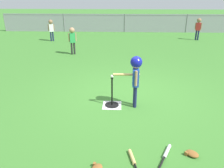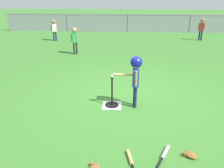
{
  "view_description": "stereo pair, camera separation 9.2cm",
  "coord_description": "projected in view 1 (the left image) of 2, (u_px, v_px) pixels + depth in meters",
  "views": [
    {
      "loc": [
        -0.18,
        -5.35,
        2.52
      ],
      "look_at": [
        -0.39,
        -0.57,
        0.55
      ],
      "focal_mm": 36.27,
      "sensor_mm": 36.0,
      "label": 1
    },
    {
      "loc": [
        -0.09,
        -5.35,
        2.52
      ],
      "look_at": [
        -0.39,
        -0.57,
        0.55
      ],
      "focal_mm": 36.27,
      "sensor_mm": 36.0,
      "label": 2
    }
  ],
  "objects": [
    {
      "name": "batting_tee",
      "position": [
        112.0,
        101.0,
        5.34
      ],
      "size": [
        0.32,
        0.32,
        0.7
      ],
      "color": "black",
      "rests_on": "ground_plane"
    },
    {
      "name": "ground_plane",
      "position": [
        128.0,
        95.0,
        5.9
      ],
      "size": [
        60.0,
        60.0,
        0.0
      ],
      "primitive_type": "plane",
      "color": "#3D7A2D"
    },
    {
      "name": "spare_bat_silver",
      "position": [
        166.0,
        154.0,
        3.74
      ],
      "size": [
        0.35,
        0.66,
        0.06
      ],
      "color": "silver",
      "rests_on": "ground_plane"
    },
    {
      "name": "outfield_fence",
      "position": [
        125.0,
        22.0,
        14.75
      ],
      "size": [
        16.06,
        0.06,
        1.15
      ],
      "color": "slate",
      "rests_on": "ground_plane"
    },
    {
      "name": "fielder_deep_left",
      "position": [
        198.0,
        26.0,
        12.25
      ],
      "size": [
        0.31,
        0.23,
        1.18
      ],
      "color": "#191E4C",
      "rests_on": "ground_plane"
    },
    {
      "name": "glove_by_plate",
      "position": [
        97.0,
        168.0,
        3.42
      ],
      "size": [
        0.22,
        0.26,
        0.07
      ],
      "color": "brown",
      "rests_on": "ground_plane"
    },
    {
      "name": "glove_near_bats",
      "position": [
        192.0,
        154.0,
        3.73
      ],
      "size": [
        0.27,
        0.27,
        0.07
      ],
      "color": "brown",
      "rests_on": "ground_plane"
    },
    {
      "name": "batter_child",
      "position": [
        136.0,
        71.0,
        5.03
      ],
      "size": [
        0.64,
        0.35,
        1.21
      ],
      "color": "#191E4C",
      "rests_on": "ground_plane"
    },
    {
      "name": "fielder_deep_center",
      "position": [
        51.0,
        27.0,
        12.03
      ],
      "size": [
        0.31,
        0.22,
        1.13
      ],
      "color": "#191E4C",
      "rests_on": "ground_plane"
    },
    {
      "name": "baseball_on_tee",
      "position": [
        112.0,
        76.0,
        5.1
      ],
      "size": [
        0.07,
        0.07,
        0.07
      ],
      "primitive_type": "sphere",
      "color": "white",
      "rests_on": "batting_tee"
    },
    {
      "name": "home_plate",
      "position": [
        112.0,
        105.0,
        5.38
      ],
      "size": [
        0.44,
        0.44,
        0.01
      ],
      "primitive_type": "cube",
      "color": "white",
      "rests_on": "ground_plane"
    },
    {
      "name": "spare_bat_wood",
      "position": [
        133.0,
        160.0,
        3.6
      ],
      "size": [
        0.2,
        0.67,
        0.06
      ],
      "color": "#DBB266",
      "rests_on": "ground_plane"
    },
    {
      "name": "fielder_near_right",
      "position": [
        72.0,
        37.0,
        9.45
      ],
      "size": [
        0.32,
        0.22,
        1.13
      ],
      "color": "#262626",
      "rests_on": "ground_plane"
    }
  ]
}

